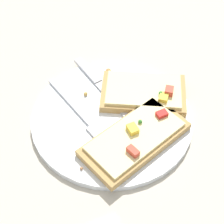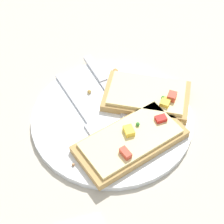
{
  "view_description": "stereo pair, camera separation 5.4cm",
  "coord_description": "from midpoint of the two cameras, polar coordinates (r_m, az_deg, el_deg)",
  "views": [
    {
      "loc": [
        0.4,
        -0.17,
        0.53
      ],
      "look_at": [
        0.0,
        0.0,
        0.02
      ],
      "focal_mm": 60.0,
      "sensor_mm": 36.0,
      "label": 1
    },
    {
      "loc": [
        0.42,
        -0.12,
        0.53
      ],
      "look_at": [
        0.0,
        0.0,
        0.02
      ],
      "focal_mm": 60.0,
      "sensor_mm": 36.0,
      "label": 2
    }
  ],
  "objects": [
    {
      "name": "plate",
      "position": [
        0.68,
        2.26,
        -0.97
      ],
      "size": [
        0.29,
        0.29,
        0.01
      ],
      "color": "white",
      "rests_on": "ground"
    },
    {
      "name": "pizza_slice_main",
      "position": [
        0.63,
        5.3,
        -4.46
      ],
      "size": [
        0.15,
        0.21,
        0.03
      ],
      "rotation": [
        0.0,
        0.0,
        1.9
      ],
      "color": "tan",
      "rests_on": "plate"
    },
    {
      "name": "pizza_slice_corner",
      "position": [
        0.7,
        7.55,
        2.44
      ],
      "size": [
        0.16,
        0.18,
        0.03
      ],
      "rotation": [
        0.0,
        0.0,
        4.23
      ],
      "color": "tan",
      "rests_on": "plate"
    },
    {
      "name": "knife",
      "position": [
        0.73,
        1.24,
        4.15
      ],
      "size": [
        0.21,
        0.06,
        0.01
      ],
      "rotation": [
        0.0,
        0.0,
        6.47
      ],
      "color": "#B7B7BC",
      "rests_on": "plate"
    },
    {
      "name": "crumb_scatter",
      "position": [
        0.7,
        5.35,
        2.12
      ],
      "size": [
        0.2,
        0.21,
        0.01
      ],
      "color": "#C67D54",
      "rests_on": "plate"
    },
    {
      "name": "fork",
      "position": [
        0.67,
        -1.57,
        -0.93
      ],
      "size": [
        0.22,
        0.07,
        0.01
      ],
      "rotation": [
        0.0,
        0.0,
        6.52
      ],
      "color": "#B7B7BC",
      "rests_on": "plate"
    },
    {
      "name": "ground_plane",
      "position": [
        0.69,
        2.24,
        -1.29
      ],
      "size": [
        4.0,
        4.0,
        0.0
      ],
      "primitive_type": "plane",
      "color": "#BCB29E"
    }
  ]
}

